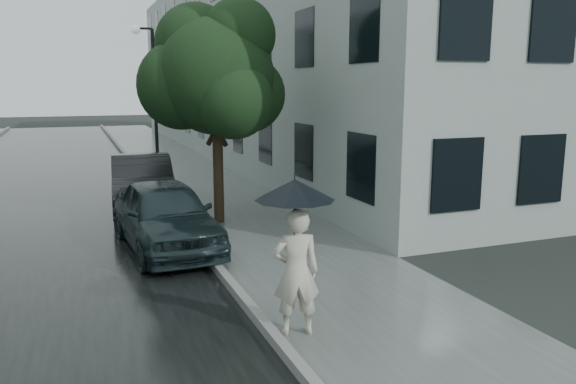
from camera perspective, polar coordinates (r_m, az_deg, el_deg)
name	(u,v)px	position (r m, az deg, el deg)	size (l,w,h in m)	color
ground	(342,297)	(9.30, 5.46, -10.57)	(120.00, 120.00, 0.00)	black
sidewalk	(199,181)	(20.45, -9.03, 1.15)	(3.50, 60.00, 0.01)	slate
kerb_near	(147,182)	(20.14, -14.11, 1.02)	(0.15, 60.00, 0.15)	slate
asphalt_road	(38,190)	(20.05, -24.06, 0.14)	(6.85, 60.00, 0.00)	black
building_near	(267,63)	(28.83, -2.10, 13.00)	(7.02, 36.00, 9.00)	gray
pedestrian	(296,272)	(7.67, 0.83, -8.13)	(0.64, 0.42, 1.77)	#BBB8A4
umbrella	(295,190)	(7.34, 0.68, 0.23)	(1.09, 1.09, 1.29)	black
street_tree	(215,75)	(13.90, -7.44, 11.75)	(3.66, 3.33, 5.42)	#332619
lamp_post	(151,93)	(20.84, -13.79, 9.71)	(0.84, 0.37, 5.44)	black
car_near	(166,215)	(11.97, -12.32, -2.26)	(1.70, 4.23, 1.44)	black
car_far	(142,183)	(15.93, -14.60, 0.92)	(1.57, 4.50, 1.48)	#222427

